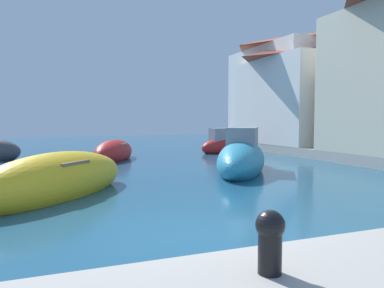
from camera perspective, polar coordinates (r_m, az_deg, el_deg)
The scene contains 8 objects.
ground at distance 6.67m, azimuth 1.50°, elevation -14.09°, with size 80.00×80.00×0.00m, color #1E5170.
moored_boat_0 at distance 14.64m, azimuth 7.69°, elevation -2.16°, with size 4.69×5.78×2.08m.
moored_boat_1 at distance 19.03m, azimuth -12.02°, elevation -1.32°, with size 3.22×4.43×1.31m.
moored_boat_2 at distance 10.50m, azimuth -20.19°, elevation -5.32°, with size 4.84×5.14×1.53m.
moored_boat_6 at distance 22.54m, azimuth 4.98°, elevation -0.27°, with size 3.35×1.79×1.77m.
waterfront_building_annex at distance 25.42m, azimuth 16.65°, elevation 7.60°, with size 6.38×7.89×6.45m.
waterfront_building_far at distance 26.78m, azimuth 14.49°, elevation 8.35°, with size 5.33×8.65×7.31m.
mooring_bollard at distance 3.90m, azimuth 11.97°, elevation -14.03°, with size 0.30×0.30×0.65m.
Camera 1 is at (-2.42, -5.87, 2.06)m, focal length 34.50 mm.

